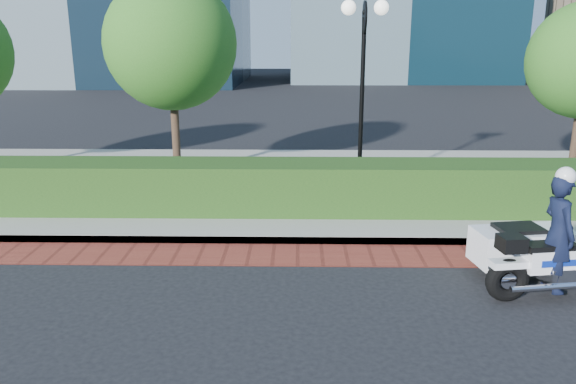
{
  "coord_description": "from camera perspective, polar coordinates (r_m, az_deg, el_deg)",
  "views": [
    {
      "loc": [
        -0.42,
        -7.44,
        3.59
      ],
      "look_at": [
        -0.59,
        1.93,
        1.0
      ],
      "focal_mm": 35.0,
      "sensor_mm": 36.0,
      "label": 1
    }
  ],
  "objects": [
    {
      "name": "ground",
      "position": [
        8.27,
        3.91,
        -10.32
      ],
      "size": [
        120.0,
        120.0,
        0.0
      ],
      "primitive_type": "plane",
      "color": "black",
      "rests_on": "ground"
    },
    {
      "name": "brick_strip",
      "position": [
        9.64,
        3.48,
        -6.41
      ],
      "size": [
        60.0,
        1.0,
        0.01
      ],
      "primitive_type": "cube",
      "color": "maroon",
      "rests_on": "ground"
    },
    {
      "name": "sidewalk",
      "position": [
        13.89,
        2.73,
        0.79
      ],
      "size": [
        60.0,
        8.0,
        0.15
      ],
      "primitive_type": "cube",
      "color": "gray",
      "rests_on": "ground"
    },
    {
      "name": "hedge_main",
      "position": [
        11.43,
        3.11,
        0.53
      ],
      "size": [
        18.0,
        1.2,
        1.0
      ],
      "primitive_type": "cube",
      "color": "#143311",
      "rests_on": "sidewalk"
    },
    {
      "name": "lamppost",
      "position": [
        12.73,
        7.62,
        12.49
      ],
      "size": [
        1.02,
        0.7,
        4.21
      ],
      "color": "black",
      "rests_on": "sidewalk"
    },
    {
      "name": "tree_b",
      "position": [
        14.27,
        -11.81,
        14.52
      ],
      "size": [
        3.2,
        3.2,
        4.89
      ],
      "color": "#332319",
      "rests_on": "sidewalk"
    },
    {
      "name": "police_motorcycle",
      "position": [
        9.03,
        24.85,
        -5.0
      ],
      "size": [
        2.37,
        1.69,
        1.92
      ],
      "rotation": [
        0.0,
        0.0,
        0.15
      ],
      "color": "black",
      "rests_on": "ground"
    }
  ]
}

